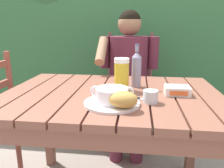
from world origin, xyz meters
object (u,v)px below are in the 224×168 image
Objects in this scene: butter_tub at (177,91)px; person_eating at (128,73)px; soup_bowl at (112,95)px; beer_bottle at (136,69)px; chair_near_diner at (129,92)px; bread_roll at (123,99)px; water_glass_small at (151,96)px; beer_glass at (122,74)px; serving_plate at (112,103)px; table_knife at (139,99)px.

person_eating is at bearing 113.83° from butter_tub.
beer_bottle is at bearing 71.54° from soup_bowl.
person_eating is (-0.00, -0.20, 0.23)m from chair_near_diner.
person_eating reaches higher than bread_roll.
bread_roll is 1.93× the size of water_glass_small.
water_glass_small is 0.55× the size of butter_tub.
chair_near_diner is 0.94m from butter_tub.
water_glass_small is (0.15, -0.20, -0.06)m from beer_glass.
water_glass_small is at bearing 14.09° from serving_plate.
serving_plate is at bearing -150.47° from butter_tub.
butter_tub is (0.15, 0.14, -0.01)m from water_glass_small.
serving_plate is 0.18m from water_glass_small.
beer_bottle is at bearing 42.24° from beer_glass.
person_eating reaches higher than chair_near_diner.
chair_near_diner is at bearing 108.53° from butter_tub.
chair_near_diner is at bearing 95.50° from beer_bottle.
butter_tub is (0.27, 0.25, -0.03)m from bread_roll.
person_eating is at bearing 87.66° from serving_plate.
person_eating is 6.07× the size of soup_bowl.
chair_near_diner reaches higher than serving_plate.
chair_near_diner reaches higher than soup_bowl.
water_glass_small is (0.12, 0.11, -0.02)m from bread_roll.
soup_bowl is 0.80× the size of beer_bottle.
soup_bowl is 1.57× the size of butter_tub.
bread_roll is (0.06, -0.06, 0.04)m from serving_plate.
beer_bottle is at bearing 104.66° from water_glass_small.
person_eating reaches higher than table_knife.
chair_near_diner is 1.07m from serving_plate.
beer_glass is 0.71× the size of beer_bottle.
serving_plate reaches higher than table_knife.
table_knife is (0.12, 0.08, -0.04)m from soup_bowl.
beer_bottle reaches higher than table_knife.
chair_near_diner is 0.99m from table_knife.
person_eating reaches higher than soup_bowl.
butter_tub is (0.30, -0.06, -0.07)m from beer_glass.
beer_glass is (-0.03, 0.31, 0.04)m from bread_roll.
person_eating is at bearing 87.66° from soup_bowl.
butter_tub is at bearing 29.53° from soup_bowl.
soup_bowl is (-0.03, -0.84, 0.07)m from person_eating.
soup_bowl is 0.18m from water_glass_small.
beer_bottle is (0.07, -0.72, 0.36)m from chair_near_diner.
chair_near_diner is 1.04m from water_glass_small.
soup_bowl is at bearing -150.47° from butter_tub.
person_eating is 9.52× the size of butter_tub.
table_knife is (0.12, 0.08, -0.00)m from serving_plate.
beer_glass is 0.31m from butter_tub.
water_glass_small is (0.14, -0.99, 0.29)m from chair_near_diner.
person_eating is 0.54m from beer_bottle.
chair_near_diner is 3.99× the size of serving_plate.
water_glass_small reaches higher than butter_tub.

